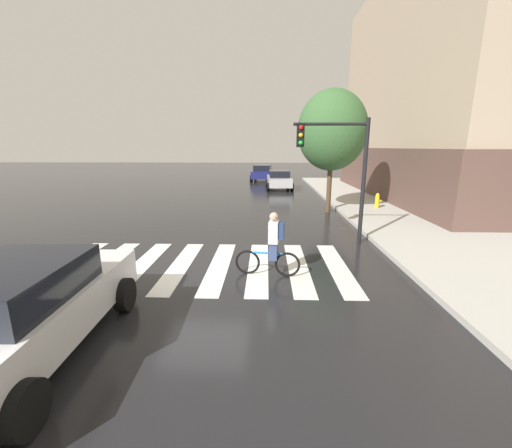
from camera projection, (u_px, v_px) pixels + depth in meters
name	position (u px, v px, depth m)	size (l,w,h in m)	color
ground_plane	(204.00, 266.00, 9.07)	(120.00, 120.00, 0.00)	black
crosswalk_stripes	(200.00, 265.00, 9.07)	(8.31, 4.00, 0.01)	silver
sedan_near	(21.00, 310.00, 4.96)	(2.30, 4.67, 1.59)	silver
sedan_mid	(279.00, 179.00, 25.32)	(2.14, 4.33, 1.47)	#B7B7BC
sedan_far	(263.00, 172.00, 31.69)	(2.42, 4.61, 1.54)	navy
cyclist	(272.00, 245.00, 8.19)	(1.70, 0.39, 1.69)	black
traffic_light_near	(340.00, 160.00, 10.57)	(2.47, 0.28, 4.20)	black
fire_hydrant	(377.00, 201.00, 16.78)	(0.33, 0.22, 0.78)	gold
street_tree_near	(332.00, 131.00, 15.56)	(3.37, 3.37, 6.00)	#4C3823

